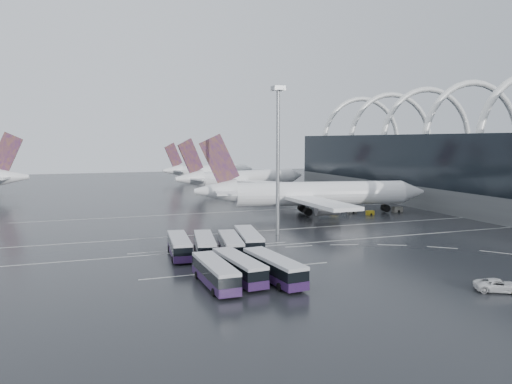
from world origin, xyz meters
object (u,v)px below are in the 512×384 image
object	(u,v)px
airliner_gate_b	(242,179)
bus_row_near_b	(205,245)
airliner_main	(309,194)
gse_cart_belly_b	(352,210)
airliner_gate_c	(209,171)
bus_row_near_d	(249,241)
gse_cart_belly_d	(397,209)
gse_cart_belly_e	(334,209)
floodlight_mast	(278,142)
bus_row_far_c	(274,268)
van_curve_a	(499,285)
bus_row_near_a	(179,246)
gse_cart_belly_a	(370,213)
bus_row_far_a	(215,273)
bus_row_far_b	(239,267)
bus_row_near_c	(231,245)

from	to	relation	value
airliner_gate_b	bus_row_near_b	distance (m)	96.25
airliner_main	gse_cart_belly_b	distance (m)	12.49
airliner_gate_c	bus_row_near_d	bearing A→B (deg)	-121.03
gse_cart_belly_d	gse_cart_belly_e	world-z (taller)	gse_cart_belly_d
airliner_main	floodlight_mast	size ratio (longest dim) A/B	2.05
airliner_main	bus_row_far_c	distance (m)	60.19
van_curve_a	gse_cart_belly_b	size ratio (longest dim) A/B	2.72
bus_row_near_a	gse_cart_belly_a	world-z (taller)	bus_row_near_a
bus_row_near_b	floodlight_mast	distance (m)	27.37
airliner_gate_b	bus_row_near_a	size ratio (longest dim) A/B	4.18
bus_row_near_a	bus_row_far_a	xyz separation A→B (m)	(1.13, -17.69, 0.01)
bus_row_far_a	van_curve_a	size ratio (longest dim) A/B	2.26
gse_cart_belly_b	bus_row_near_b	bearing A→B (deg)	-144.43
bus_row_near_b	airliner_main	bearing A→B (deg)	-35.29
airliner_gate_b	bus_row_near_d	size ratio (longest dim) A/B	3.86
airliner_main	bus_row_near_a	size ratio (longest dim) A/B	4.58
van_curve_a	gse_cart_belly_e	world-z (taller)	van_curve_a
bus_row_near_b	bus_row_near_d	bearing A→B (deg)	-76.21
floodlight_mast	gse_cart_belly_b	distance (m)	39.78
gse_cart_belly_d	bus_row_near_b	bearing A→B (deg)	-152.33
bus_row_far_b	gse_cart_belly_d	distance (m)	73.46
bus_row_near_c	gse_cart_belly_a	bearing A→B (deg)	-46.80
van_curve_a	bus_row_near_d	bearing A→B (deg)	63.52
bus_row_far_c	floodlight_mast	world-z (taller)	floodlight_mast
bus_row_near_a	bus_row_far_c	xyz separation A→B (m)	(9.00, -18.12, 0.07)
airliner_gate_c	gse_cart_belly_d	bearing A→B (deg)	-98.68
airliner_main	bus_row_near_c	xyz separation A→B (m)	(-31.28, -35.98, -3.31)
bus_row_near_c	van_curve_a	size ratio (longest dim) A/B	2.27
bus_row_near_b	gse_cart_belly_a	world-z (taller)	bus_row_near_b
bus_row_far_a	floodlight_mast	size ratio (longest dim) A/B	0.44
airliner_main	bus_row_far_b	xyz separation A→B (m)	(-34.41, -50.00, -3.28)
bus_row_near_b	gse_cart_belly_e	xyz separation A→B (m)	(43.82, 37.54, -1.17)
airliner_gate_c	gse_cart_belly_a	size ratio (longest dim) A/B	25.08
bus_row_near_d	bus_row_far_b	xyz separation A→B (m)	(-6.72, -15.61, -0.11)
bus_row_near_c	bus_row_near_a	bearing A→B (deg)	84.61
airliner_gate_b	van_curve_a	distance (m)	120.39
van_curve_a	airliner_main	bearing A→B (deg)	23.56
bus_row_near_c	bus_row_far_c	bearing A→B (deg)	-166.47
bus_row_near_b	gse_cart_belly_a	distance (m)	56.93
floodlight_mast	gse_cart_belly_a	bearing A→B (deg)	27.06
bus_row_far_b	gse_cart_belly_a	world-z (taller)	bus_row_far_b
airliner_main	bus_row_far_c	bearing A→B (deg)	-109.26
bus_row_near_b	bus_row_near_d	xyz separation A→B (m)	(7.61, 0.50, 0.13)
bus_row_near_c	bus_row_near_d	bearing A→B (deg)	-56.35
gse_cart_belly_b	bus_row_far_a	bearing A→B (deg)	-134.70
bus_row_far_c	gse_cart_belly_d	size ratio (longest dim) A/B	5.41
van_curve_a	gse_cart_belly_b	bearing A→B (deg)	13.48
gse_cart_belly_a	gse_cart_belly_e	world-z (taller)	gse_cart_belly_e
gse_cart_belly_e	bus_row_far_a	bearing A→B (deg)	-130.69
bus_row_far_c	van_curve_a	bearing A→B (deg)	-125.34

